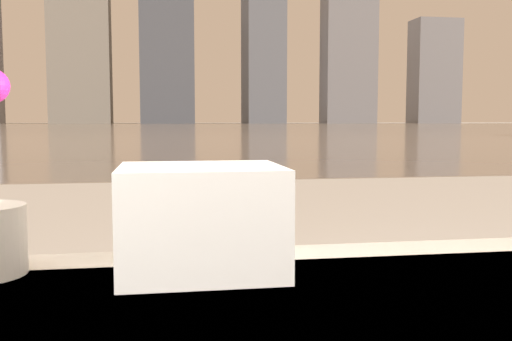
{
  "coord_description": "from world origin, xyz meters",
  "views": [
    {
      "loc": [
        -0.34,
        -0.02,
        0.76
      ],
      "look_at": [
        0.05,
        2.37,
        0.54
      ],
      "focal_mm": 40.0,
      "sensor_mm": 36.0,
      "label": 1
    }
  ],
  "objects": [
    {
      "name": "harbor_water",
      "position": [
        0.0,
        62.0,
        0.01
      ],
      "size": [
        180.0,
        110.0,
        0.01
      ],
      "color": "gray",
      "rests_on": "ground_plane"
    },
    {
      "name": "skyline_tower_2",
      "position": [
        0.54,
        118.0,
        14.27
      ],
      "size": [
        10.56,
        10.12,
        28.54
      ],
      "color": "#4C515B",
      "rests_on": "ground_plane"
    },
    {
      "name": "skyline_tower_3",
      "position": [
        20.31,
        118.0,
        13.37
      ],
      "size": [
        7.74,
        11.28,
        26.73
      ],
      "color": "slate",
      "rests_on": "ground_plane"
    },
    {
      "name": "skyline_tower_4",
      "position": [
        38.76,
        118.0,
        19.6
      ],
      "size": [
        10.9,
        6.45,
        39.21
      ],
      "color": "slate",
      "rests_on": "ground_plane"
    },
    {
      "name": "skyline_tower_5",
      "position": [
        58.32,
        118.0,
        11.2
      ],
      "size": [
        9.89,
        6.49,
        22.4
      ],
      "color": "slate",
      "rests_on": "ground_plane"
    },
    {
      "name": "towel_stack",
      "position": [
        -0.29,
        0.83,
        0.61
      ],
      "size": [
        0.24,
        0.21,
        0.16
      ],
      "color": "white",
      "rests_on": "bathtub"
    }
  ]
}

